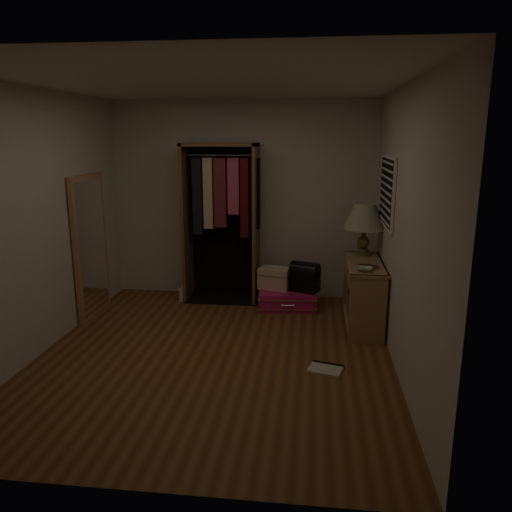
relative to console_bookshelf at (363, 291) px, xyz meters
name	(u,v)px	position (x,y,z in m)	size (l,w,h in m)	color
ground	(215,355)	(-1.54, -1.05, -0.39)	(4.00, 4.00, 0.00)	brown
room_walls	(221,206)	(-1.46, -1.00, 1.11)	(3.52, 4.02, 2.60)	beige
console_bookshelf	(363,291)	(0.00, 0.00, 0.00)	(0.42, 1.12, 0.75)	#99754A
open_wardrobe	(224,209)	(-1.76, 0.73, 0.82)	(0.98, 0.50, 2.05)	brown
floor_mirror	(91,246)	(-3.24, -0.05, 0.46)	(0.06, 0.80, 1.70)	tan
pink_suitcase	(287,299)	(-0.90, 0.46, -0.28)	(0.77, 0.58, 0.23)	#C3175E
train_case	(275,278)	(-1.06, 0.54, -0.03)	(0.46, 0.37, 0.29)	#C3B595
black_bag	(305,276)	(-0.68, 0.47, 0.03)	(0.41, 0.34, 0.38)	black
table_lamp	(365,218)	(0.00, 0.33, 0.81)	(0.52, 0.52, 0.61)	#52592B
brass_tray	(368,267)	(0.00, -0.28, 0.37)	(0.24, 0.24, 0.01)	#A3723E
ceramic_bowl	(364,269)	(-0.05, -0.43, 0.38)	(0.17, 0.17, 0.04)	#9CBB9D
white_jug	(183,294)	(-2.29, 0.55, -0.30)	(0.14, 0.14, 0.20)	white
floor_book	(326,368)	(-0.44, -1.25, -0.38)	(0.36, 0.32, 0.03)	beige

